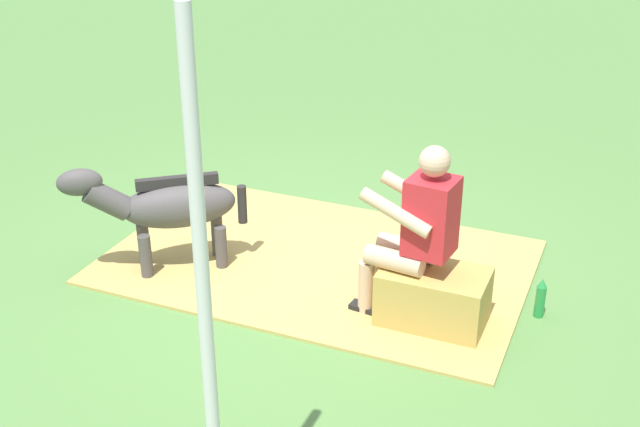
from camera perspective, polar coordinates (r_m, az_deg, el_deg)
The scene contains 7 objects.
ground_plane at distance 6.20m, azimuth -2.42°, elevation -4.45°, with size 24.00×24.00×0.00m, color #568442.
hay_patch at distance 6.38m, azimuth -0.19°, elevation -3.35°, with size 3.17×2.02×0.02m, color tan.
hay_bale at distance 5.62m, azimuth 7.81°, elevation -5.79°, with size 0.71×0.44×0.40m, color tan.
person_seated at distance 5.43m, azimuth 6.55°, elevation -0.98°, with size 0.69×0.46×1.28m.
pony_standing at distance 6.17m, azimuth -10.53°, elevation 0.49°, with size 1.15×0.96×0.89m.
soda_bottle at distance 5.87m, azimuth 14.97°, elevation -5.67°, with size 0.07×0.07×0.29m.
tent_pole_left at distance 3.37m, azimuth -7.90°, elevation -7.53°, with size 0.06×0.06×2.57m, color silver.
Camera 1 is at (-2.31, 4.84, 3.12)m, focal length 46.35 mm.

